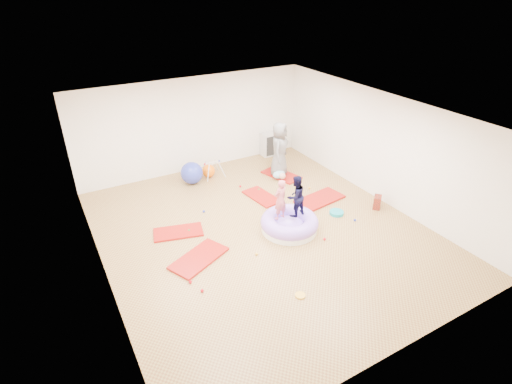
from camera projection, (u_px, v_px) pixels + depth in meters
room at (263, 178)px, 8.68m from camera, size 7.01×8.01×2.81m
gym_mat_front_left at (199, 258)px, 8.41m from camera, size 1.41×1.11×0.05m
gym_mat_mid_left at (178, 232)px, 9.27m from camera, size 1.23×0.83×0.05m
gym_mat_center_back at (262, 197)px, 10.76m from camera, size 0.69×1.17×0.05m
gym_mat_right at (320, 199)px, 10.63m from camera, size 1.39×0.83×0.05m
gym_mat_rear_right at (281, 175)px, 11.93m from camera, size 0.88×1.28×0.05m
inflatable_cushion at (289, 224)px, 9.32m from camera, size 1.36×1.36×0.43m
child_pink at (280, 198)px, 8.95m from camera, size 0.40×0.31×0.98m
child_navy at (296, 194)px, 9.07m from camera, size 0.54×0.46×1.00m
adult_caregiver at (279, 149)px, 11.54m from camera, size 0.91×0.91×1.60m
infant at (280, 175)px, 11.61m from camera, size 0.40×0.40×0.23m
ball_pit_balls at (256, 224)px, 9.54m from camera, size 4.41×3.47×0.07m
exercise_ball_blue at (192, 173)px, 11.37m from camera, size 0.64×0.64×0.64m
exercise_ball_orange at (209, 171)px, 11.78m from camera, size 0.38×0.38×0.38m
infant_play_gym at (212, 167)px, 11.74m from camera, size 0.61×0.58×0.47m
cube_shelf at (272, 144)px, 13.20m from camera, size 0.76×0.37×0.76m
balance_disc at (337, 213)px, 10.00m from camera, size 0.35×0.35×0.08m
backpack at (377, 202)px, 10.21m from camera, size 0.33×0.32×0.33m
yellow_toy at (300, 295)px, 7.45m from camera, size 0.20×0.20×0.03m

